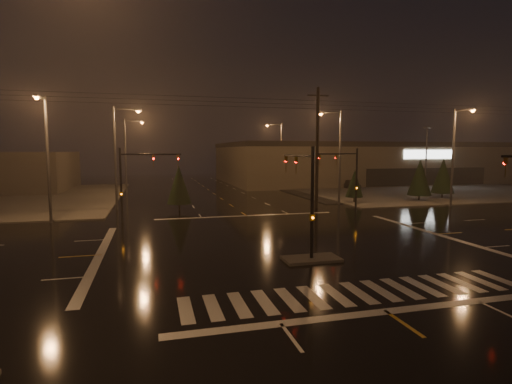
{
  "coord_description": "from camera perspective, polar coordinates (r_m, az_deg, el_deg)",
  "views": [
    {
      "loc": [
        -8.06,
        -23.23,
        5.79
      ],
      "look_at": [
        -1.28,
        2.73,
        3.0
      ],
      "focal_mm": 28.0,
      "sensor_mm": 36.0,
      "label": 1
    }
  ],
  "objects": [
    {
      "name": "signal_mast_ne",
      "position": [
        37.76,
        13.11,
        2.75
      ],
      "size": [
        4.84,
        1.86,
        6.0
      ],
      "color": "black",
      "rests_on": "ground"
    },
    {
      "name": "conifer_3",
      "position": [
        39.06,
        -10.94,
        1.04
      ],
      "size": [
        2.34,
        2.34,
        4.36
      ],
      "color": "black",
      "rests_on": "ground"
    },
    {
      "name": "conifer_1",
      "position": [
        49.43,
        22.36,
        1.99
      ],
      "size": [
        2.66,
        2.66,
        4.85
      ],
      "color": "black",
      "rests_on": "ground"
    },
    {
      "name": "stop_bar_near",
      "position": [
        15.75,
        18.11,
        -15.92
      ],
      "size": [
        16.0,
        0.5,
        0.01
      ],
      "primitive_type": "cube",
      "color": "beige",
      "rests_on": "ground"
    },
    {
      "name": "parking_lot",
      "position": [
        67.17,
        25.3,
        0.45
      ],
      "size": [
        50.0,
        24.0,
        0.08
      ],
      "primitive_type": "cube",
      "color": "black",
      "rests_on": "ground"
    },
    {
      "name": "signal_mast_median",
      "position": [
        21.81,
        7.12,
        0.53
      ],
      "size": [
        0.25,
        4.59,
        6.0
      ],
      "color": "black",
      "rests_on": "ground"
    },
    {
      "name": "streetlight_6",
      "position": [
        45.69,
        26.62,
        5.32
      ],
      "size": [
        0.32,
        2.77,
        10.0
      ],
      "color": "#38383A",
      "rests_on": "ground"
    },
    {
      "name": "conifer_0",
      "position": [
        45.26,
        13.9,
        1.21
      ],
      "size": [
        1.92,
        1.92,
        3.7
      ],
      "color": "black",
      "rests_on": "ground"
    },
    {
      "name": "crosswalk",
      "position": [
        17.35,
        14.44,
        -13.73
      ],
      "size": [
        15.0,
        2.6,
        0.01
      ],
      "primitive_type": "cube",
      "color": "beige",
      "rests_on": "ground"
    },
    {
      "name": "signal_mast_nw",
      "position": [
        33.46,
        -17.09,
        2.25
      ],
      "size": [
        4.84,
        1.86,
        6.0
      ],
      "color": "black",
      "rests_on": "ground"
    },
    {
      "name": "streetlight_3",
      "position": [
        43.7,
        11.55,
        5.83
      ],
      "size": [
        2.77,
        0.32,
        10.0
      ],
      "color": "#38383A",
      "rests_on": "ground"
    },
    {
      "name": "utility_pole_1",
      "position": [
        40.55,
        8.74,
        6.35
      ],
      "size": [
        2.2,
        0.32,
        12.0
      ],
      "color": "black",
      "rests_on": "ground"
    },
    {
      "name": "streetlight_1",
      "position": [
        41.35,
        -19.07,
        5.63
      ],
      "size": [
        2.77,
        0.32,
        10.0
      ],
      "color": "#38383A",
      "rests_on": "ground"
    },
    {
      "name": "conifer_2",
      "position": [
        53.09,
        25.16,
        2.13
      ],
      "size": [
        2.68,
        2.68,
        4.89
      ],
      "color": "black",
      "rests_on": "ground"
    },
    {
      "name": "median_island",
      "position": [
        21.62,
        7.92,
        -9.45
      ],
      "size": [
        3.0,
        1.6,
        0.15
      ],
      "primitive_type": "cube",
      "color": "#4A4842",
      "rests_on": "ground"
    },
    {
      "name": "streetlight_2",
      "position": [
        57.31,
        -17.86,
        5.66
      ],
      "size": [
        2.77,
        0.32,
        10.0
      ],
      "color": "#38383A",
      "rests_on": "ground"
    },
    {
      "name": "streetlight_5",
      "position": [
        35.32,
        -27.76,
        5.28
      ],
      "size": [
        0.32,
        2.77,
        10.0
      ],
      "color": "#38383A",
      "rests_on": "ground"
    },
    {
      "name": "sidewalk_ne",
      "position": [
        65.69,
        20.84,
        0.54
      ],
      "size": [
        36.0,
        36.0,
        0.12
      ],
      "primitive_type": "cube",
      "color": "#4A4842",
      "rests_on": "ground"
    },
    {
      "name": "stop_bar_far",
      "position": [
        35.64,
        -1.38,
        -3.41
      ],
      "size": [
        16.0,
        0.5,
        0.01
      ],
      "primitive_type": "cube",
      "color": "beige",
      "rests_on": "ground"
    },
    {
      "name": "streetlight_4",
      "position": [
        62.28,
        3.37,
        5.93
      ],
      "size": [
        2.77,
        0.32,
        10.0
      ],
      "color": "#38383A",
      "rests_on": "ground"
    },
    {
      "name": "car_parked",
      "position": [
        61.61,
        13.49,
        1.07
      ],
      "size": [
        2.34,
        4.57,
        1.49
      ],
      "primitive_type": "imported",
      "rotation": [
        0.0,
        0.0,
        -0.14
      ],
      "color": "black",
      "rests_on": "ground"
    },
    {
      "name": "retail_building",
      "position": [
        81.54,
        17.29,
        4.29
      ],
      "size": [
        60.2,
        28.3,
        7.2
      ],
      "color": "brown",
      "rests_on": "ground"
    },
    {
      "name": "ground",
      "position": [
        25.26,
        4.41,
        -7.33
      ],
      "size": [
        140.0,
        140.0,
        0.0
      ],
      "primitive_type": "plane",
      "color": "black",
      "rests_on": "ground"
    }
  ]
}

